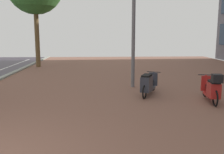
# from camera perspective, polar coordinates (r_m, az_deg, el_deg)

# --- Properties ---
(scooter_near) EXTENTS (0.93, 1.68, 0.79)m
(scooter_near) POSITION_cam_1_polar(r_m,az_deg,el_deg) (8.93, 8.00, -1.54)
(scooter_near) COLOR black
(scooter_near) RESTS_ON ground
(scooter_far) EXTENTS (0.60, 1.73, 0.98)m
(scooter_far) POSITION_cam_1_polar(r_m,az_deg,el_deg) (8.51, 21.32, -2.41)
(scooter_far) COLOR black
(scooter_far) RESTS_ON ground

